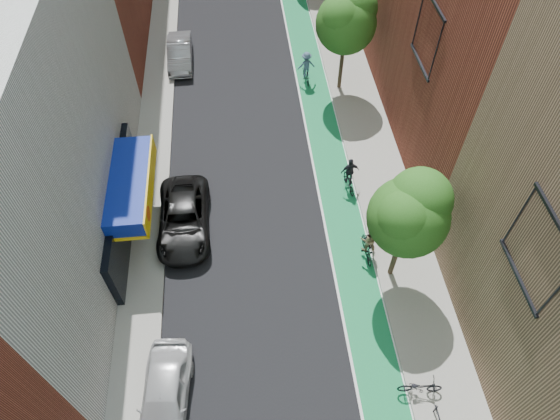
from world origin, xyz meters
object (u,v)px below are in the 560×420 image
object	(u,v)px
parked_car_silver	(180,53)
cyclist_lane_near	(368,243)
cyclist_lane_mid	(349,177)
cyclist_lane_far	(306,68)
parked_car_white	(164,397)
parked_car_black	(184,218)

from	to	relation	value
parked_car_silver	cyclist_lane_near	size ratio (longest dim) A/B	2.15
parked_car_silver	cyclist_lane_near	bearing A→B (deg)	-61.72
cyclist_lane_mid	cyclist_lane_far	distance (m)	9.47
parked_car_white	parked_car_silver	world-z (taller)	parked_car_white
parked_car_white	cyclist_lane_mid	xyz separation A→B (m)	(9.25, 10.63, -0.02)
cyclist_lane_near	cyclist_lane_mid	size ratio (longest dim) A/B	1.03
parked_car_silver	cyclist_lane_far	world-z (taller)	cyclist_lane_far
parked_car_black	cyclist_lane_mid	xyz separation A→B (m)	(8.69, 1.91, 0.02)
cyclist_lane_near	parked_car_silver	bearing A→B (deg)	-62.02
parked_car_white	cyclist_lane_mid	size ratio (longest dim) A/B	2.30
cyclist_lane_near	cyclist_lane_far	world-z (taller)	cyclist_lane_far
cyclist_lane_near	cyclist_lane_mid	world-z (taller)	cyclist_lane_near
cyclist_lane_near	parked_car_white	bearing A→B (deg)	32.74
parked_car_white	parked_car_silver	xyz separation A→B (m)	(0.00, 22.89, -0.06)
parked_car_black	parked_car_silver	world-z (taller)	parked_car_black
parked_car_white	cyclist_lane_near	size ratio (longest dim) A/B	2.24
parked_car_black	parked_car_silver	size ratio (longest dim) A/B	1.21
parked_car_black	cyclist_lane_mid	bearing A→B (deg)	12.46
parked_car_silver	cyclist_lane_far	xyz separation A→B (m)	(8.18, -2.86, 0.26)
parked_car_black	cyclist_lane_far	xyz separation A→B (m)	(7.63, 11.31, 0.24)
parked_car_black	cyclist_lane_far	size ratio (longest dim) A/B	2.57
parked_car_black	parked_car_silver	xyz separation A→B (m)	(-0.56, 14.17, -0.02)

